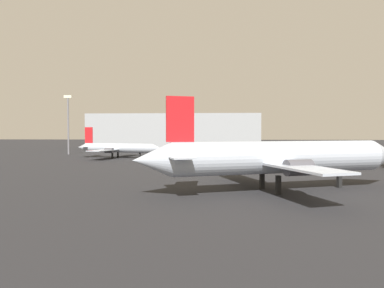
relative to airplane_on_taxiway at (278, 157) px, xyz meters
The scene contains 4 objects.
airplane_on_taxiway is the anchor object (origin of this frame).
airplane_far_left 58.50m from the airplane_on_taxiway, 124.03° to the left, with size 24.21×21.32×8.08m.
light_mast_left 80.53m from the airplane_on_taxiway, 129.97° to the left, with size 2.40×0.50×17.86m.
terminal_building 97.13m from the airplane_on_taxiway, 103.69° to the left, with size 64.24×20.90×13.60m, color #999EA3.
Camera 1 is at (-3.40, -6.53, 6.78)m, focal length 32.26 mm.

